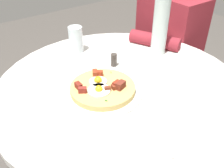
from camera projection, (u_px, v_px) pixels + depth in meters
name	position (u px, v px, depth m)	size (l,w,h in m)	color
dining_table	(120.00, 115.00, 1.12)	(1.02, 1.02, 0.74)	silver
person_seated	(165.00, 61.00, 1.63)	(0.44, 0.48, 1.14)	#2D2D33
pizza_plate	(103.00, 92.00, 0.96)	(0.30, 0.30, 0.01)	white
breakfast_pizza	(102.00, 88.00, 0.95)	(0.25, 0.25, 0.05)	tan
bread_plate	(196.00, 62.00, 1.16)	(0.16, 0.16, 0.01)	white
napkin	(141.00, 152.00, 0.73)	(0.17, 0.14, 0.00)	white
fork	(142.00, 156.00, 0.71)	(0.18, 0.01, 0.01)	silver
knife	(140.00, 147.00, 0.74)	(0.18, 0.01, 0.01)	silver
water_glass	(75.00, 40.00, 1.22)	(0.07, 0.07, 0.13)	silver
water_bottle	(160.00, 26.00, 1.16)	(0.07, 0.07, 0.28)	silver
pepper_shaker	(114.00, 60.00, 1.12)	(0.03, 0.03, 0.06)	#3F3833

